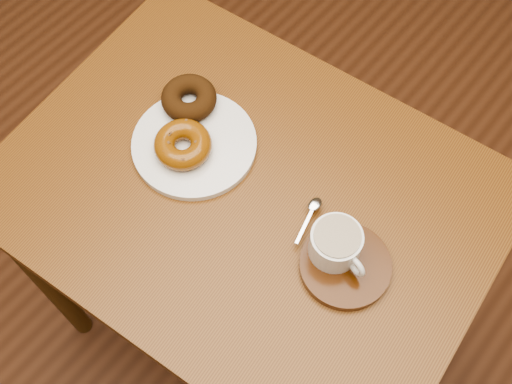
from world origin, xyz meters
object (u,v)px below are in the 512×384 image
Objects in this scene: cafe_table at (248,222)px; coffee_cup at (336,244)px; saucer at (345,265)px; donut_plate at (194,144)px.

cafe_table is 0.25m from coffee_cup.
saucer is (0.21, -0.01, 0.13)m from cafe_table.
saucer reaches higher than cafe_table.
coffee_cup is (0.31, -0.01, 0.04)m from donut_plate.
donut_plate is at bearing -167.75° from coffee_cup.
donut_plate is at bearing 177.39° from saucer.
saucer is 1.36× the size of coffee_cup.
donut_plate is 1.50× the size of saucer.
donut_plate is 0.33m from saucer.
donut_plate reaches higher than cafe_table.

